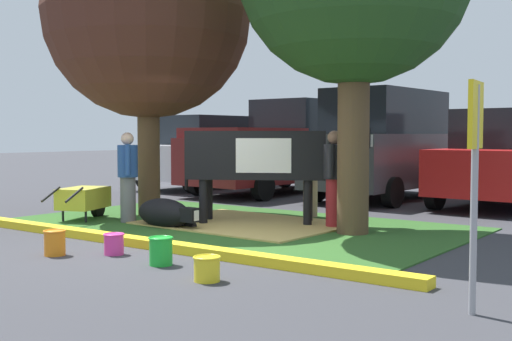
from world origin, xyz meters
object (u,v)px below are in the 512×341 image
(shade_tree_left, at_px, (148,15))
(calf_lying, at_px, (165,213))
(person_handler, at_px, (334,176))
(sedan_red, at_px, (505,160))
(person_visitor_near, at_px, (310,171))
(bucket_green, at_px, (161,250))
(person_visitor_far, at_px, (128,175))
(suv_dark_grey, at_px, (386,145))
(bucket_pink, at_px, (114,243))
(bucket_orange, at_px, (55,242))
(hatchback_white, at_px, (207,153))
(pickup_truck_maroon, at_px, (277,150))
(wheelbarrow, at_px, (84,199))
(bucket_yellow, at_px, (207,268))
(cow_holstein, at_px, (263,156))
(parking_sign, at_px, (475,151))

(shade_tree_left, relative_size, calf_lying, 4.25)
(person_handler, bearing_deg, sedan_red, 75.29)
(person_visitor_near, xyz_separation_m, bucket_green, (0.84, -4.64, -0.67))
(person_handler, relative_size, sedan_red, 0.35)
(sedan_red, bearing_deg, bucket_green, -99.70)
(calf_lying, xyz_separation_m, person_visitor_far, (-0.92, 0.04, 0.59))
(calf_lying, xyz_separation_m, suv_dark_grey, (0.85, 6.37, 1.03))
(bucket_pink, height_order, bucket_green, bucket_green)
(person_visitor_near, distance_m, bucket_orange, 5.09)
(hatchback_white, bearing_deg, sedan_red, 1.22)
(person_visitor_far, xyz_separation_m, pickup_truck_maroon, (-1.20, 6.20, 0.29))
(wheelbarrow, xyz_separation_m, bucket_pink, (2.89, -1.84, -0.24))
(calf_lying, distance_m, suv_dark_grey, 6.51)
(sedan_red, bearing_deg, bucket_pink, -105.86)
(shade_tree_left, xyz_separation_m, bucket_yellow, (4.34, -3.38, -3.54))
(person_handler, xyz_separation_m, bucket_yellow, (0.78, -4.00, -0.70))
(bucket_yellow, distance_m, sedan_red, 8.96)
(sedan_red, bearing_deg, wheelbarrow, -128.55)
(person_visitor_near, relative_size, person_visitor_far, 1.02)
(shade_tree_left, distance_m, bucket_yellow, 6.54)
(calf_lying, bearing_deg, bucket_orange, -77.74)
(shade_tree_left, height_order, bucket_orange, shade_tree_left)
(bucket_orange, distance_m, pickup_truck_maroon, 9.19)
(sedan_red, bearing_deg, shade_tree_left, -131.24)
(suv_dark_grey, bearing_deg, bucket_green, -82.04)
(cow_holstein, relative_size, bucket_yellow, 9.77)
(hatchback_white, distance_m, pickup_truck_maroon, 2.45)
(person_visitor_far, xyz_separation_m, parking_sign, (6.53, -2.09, 0.56))
(sedan_red, bearing_deg, bucket_yellow, -93.23)
(shade_tree_left, bearing_deg, person_visitor_far, -65.39)
(person_handler, distance_m, pickup_truck_maroon, 6.40)
(cow_holstein, height_order, suv_dark_grey, suv_dark_grey)
(suv_dark_grey, bearing_deg, bucket_yellow, -76.25)
(person_handler, distance_m, person_visitor_far, 3.49)
(bucket_yellow, bearing_deg, person_handler, 101.10)
(person_visitor_near, distance_m, bucket_pink, 4.58)
(bucket_green, height_order, hatchback_white, hatchback_white)
(bucket_pink, xyz_separation_m, pickup_truck_maroon, (-3.22, 8.27, 0.97))
(person_handler, relative_size, bucket_orange, 4.92)
(bucket_green, bearing_deg, pickup_truck_maroon, 116.40)
(pickup_truck_maroon, bearing_deg, person_visitor_far, -79.05)
(person_handler, bearing_deg, bucket_yellow, -78.90)
(person_visitor_near, xyz_separation_m, bucket_orange, (-0.66, -5.00, -0.68))
(pickup_truck_maroon, height_order, suv_dark_grey, suv_dark_grey)
(calf_lying, bearing_deg, wheelbarrow, -173.79)
(calf_lying, bearing_deg, bucket_yellow, -39.16)
(person_handler, bearing_deg, suv_dark_grey, 105.90)
(person_visitor_near, height_order, bucket_green, person_visitor_near)
(bucket_orange, distance_m, bucket_yellow, 2.46)
(wheelbarrow, bearing_deg, calf_lying, 6.21)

